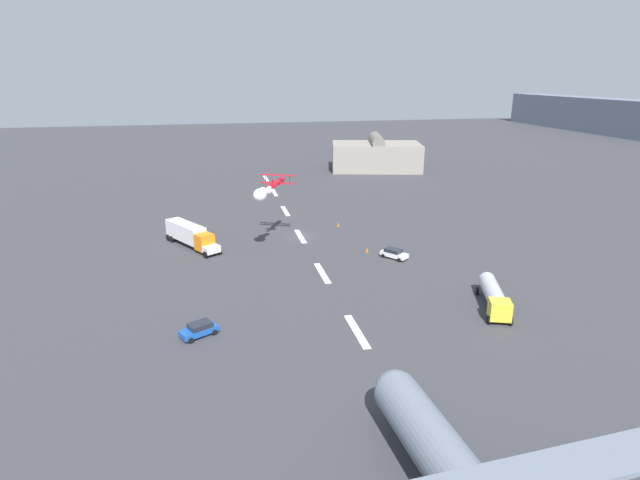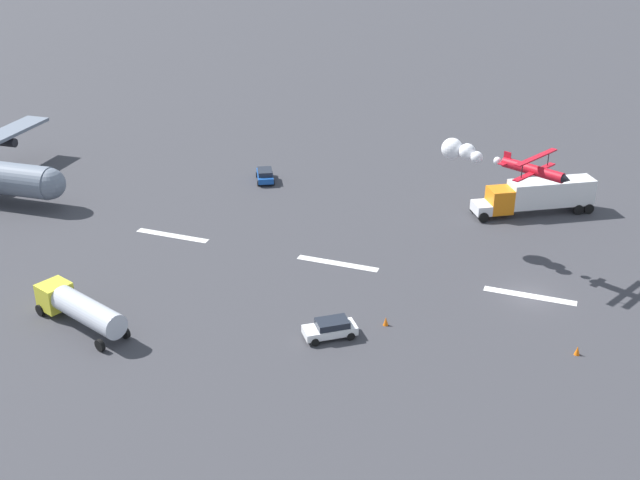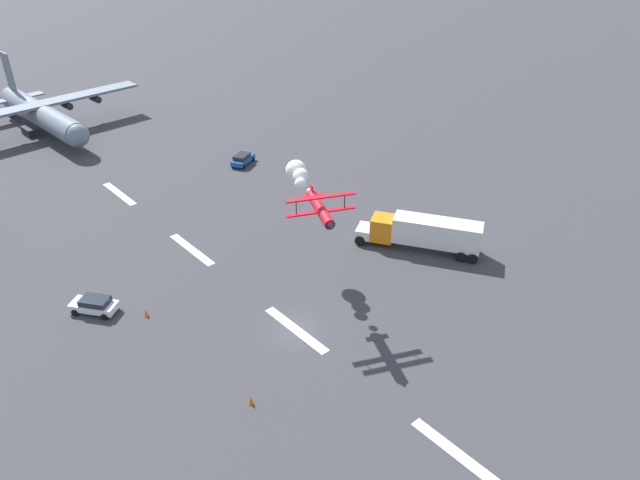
# 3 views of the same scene
# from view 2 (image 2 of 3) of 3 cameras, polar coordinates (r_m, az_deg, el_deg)

# --- Properties ---
(ground_plane) EXTENTS (440.00, 440.00, 0.00)m
(ground_plane) POSITION_cam_2_polar(r_m,az_deg,el_deg) (71.41, 15.00, -3.95)
(ground_plane) COLOR #38383D
(ground_plane) RESTS_ON ground
(runway_stripe_3) EXTENTS (8.00, 0.90, 0.01)m
(runway_stripe_3) POSITION_cam_2_polar(r_m,az_deg,el_deg) (71.40, 15.00, -3.94)
(runway_stripe_3) COLOR white
(runway_stripe_3) RESTS_ON ground
(runway_stripe_4) EXTENTS (8.00, 0.90, 0.01)m
(runway_stripe_4) POSITION_cam_2_polar(r_m,az_deg,el_deg) (74.46, 1.28, -1.71)
(runway_stripe_4) COLOR white
(runway_stripe_4) RESTS_ON ground
(runway_stripe_5) EXTENTS (8.00, 0.90, 0.01)m
(runway_stripe_5) POSITION_cam_2_polar(r_m,az_deg,el_deg) (81.43, -10.69, 0.32)
(runway_stripe_5) COLOR white
(runway_stripe_5) RESTS_ON ground
(stunt_biplane_red) EXTENTS (12.33, 7.73, 2.49)m
(stunt_biplane_red) POSITION_cam_2_polar(r_m,az_deg,el_deg) (73.64, 11.71, 5.98)
(stunt_biplane_red) COLOR red
(semi_truck_orange) EXTENTS (12.73, 9.28, 3.70)m
(semi_truck_orange) POSITION_cam_2_polar(r_m,az_deg,el_deg) (87.68, 15.58, 3.18)
(semi_truck_orange) COLOR silver
(semi_truck_orange) RESTS_ON ground
(fuel_tanker_truck) EXTENTS (9.86, 5.70, 2.90)m
(fuel_tanker_truck) POSITION_cam_2_polar(r_m,az_deg,el_deg) (66.68, -17.08, -4.74)
(fuel_tanker_truck) COLOR yellow
(fuel_tanker_truck) RESTS_ON ground
(followme_car_yellow) EXTENTS (3.48, 4.43, 1.52)m
(followme_car_yellow) POSITION_cam_2_polar(r_m,az_deg,el_deg) (93.96, -4.02, 4.75)
(followme_car_yellow) COLOR #194CA5
(followme_car_yellow) RESTS_ON ground
(airport_staff_sedan) EXTENTS (4.47, 3.99, 1.52)m
(airport_staff_sedan) POSITION_cam_2_polar(r_m,az_deg,el_deg) (62.90, 0.77, -6.43)
(airport_staff_sedan) COLOR white
(airport_staff_sedan) RESTS_ON ground
(traffic_cone_near) EXTENTS (0.44, 0.44, 0.75)m
(traffic_cone_near) POSITION_cam_2_polar(r_m,az_deg,el_deg) (64.14, 18.20, -7.64)
(traffic_cone_near) COLOR orange
(traffic_cone_near) RESTS_ON ground
(traffic_cone_far) EXTENTS (0.44, 0.44, 0.75)m
(traffic_cone_far) POSITION_cam_2_polar(r_m,az_deg,el_deg) (64.85, 4.80, -5.90)
(traffic_cone_far) COLOR orange
(traffic_cone_far) RESTS_ON ground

